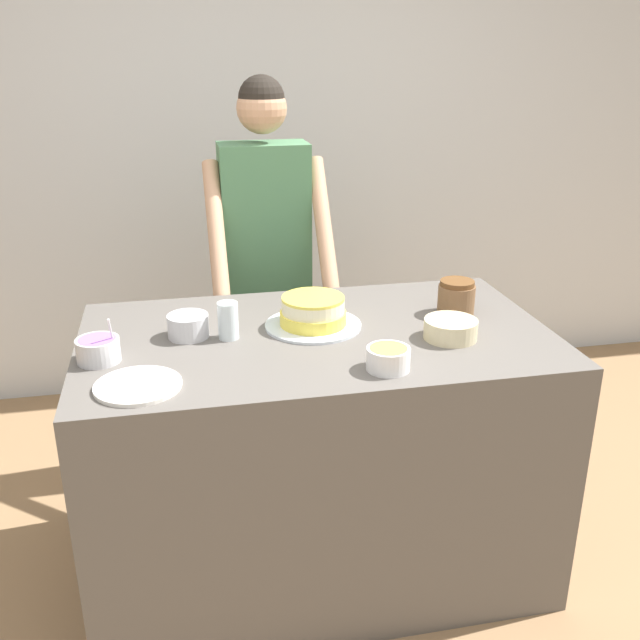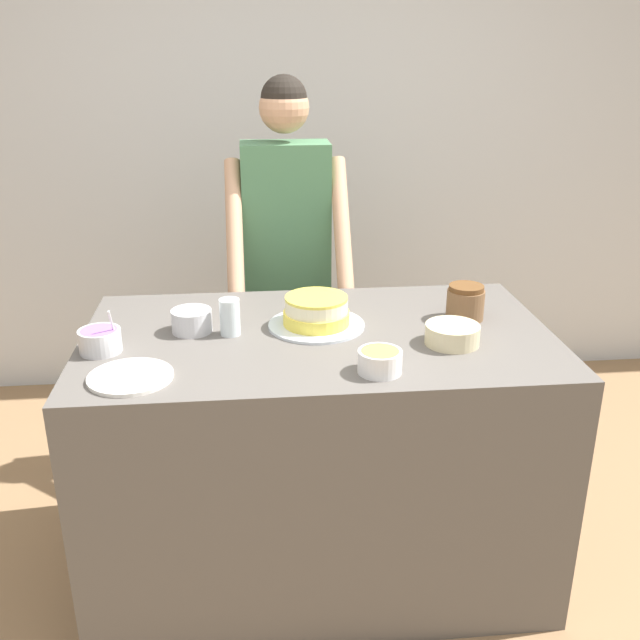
% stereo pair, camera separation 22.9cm
% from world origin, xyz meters
% --- Properties ---
extents(wall_back, '(10.00, 0.05, 2.60)m').
position_xyz_m(wall_back, '(0.00, 2.07, 1.30)').
color(wall_back, silver).
rests_on(wall_back, ground_plane).
extents(counter, '(1.56, 0.89, 0.91)m').
position_xyz_m(counter, '(0.00, 0.45, 0.46)').
color(counter, '#5B5651').
rests_on(counter, ground_plane).
extents(person_baker, '(0.50, 0.46, 1.70)m').
position_xyz_m(person_baker, '(-0.06, 1.25, 1.04)').
color(person_baker, '#2D2D38').
rests_on(person_baker, ground_plane).
extents(cake, '(0.33, 0.33, 0.11)m').
position_xyz_m(cake, '(0.00, 0.51, 0.96)').
color(cake, silver).
rests_on(cake, counter).
extents(frosting_bowl_white, '(0.13, 0.13, 0.08)m').
position_xyz_m(frosting_bowl_white, '(-0.42, 0.50, 0.96)').
color(frosting_bowl_white, silver).
rests_on(frosting_bowl_white, counter).
extents(frosting_bowl_pink, '(0.17, 0.17, 0.07)m').
position_xyz_m(frosting_bowl_pink, '(0.42, 0.32, 0.95)').
color(frosting_bowl_pink, beige).
rests_on(frosting_bowl_pink, counter).
extents(frosting_bowl_purple, '(0.13, 0.13, 0.15)m').
position_xyz_m(frosting_bowl_purple, '(-0.69, 0.36, 0.95)').
color(frosting_bowl_purple, silver).
rests_on(frosting_bowl_purple, counter).
extents(frosting_bowl_yellow, '(0.13, 0.13, 0.07)m').
position_xyz_m(frosting_bowl_yellow, '(0.15, 0.13, 0.95)').
color(frosting_bowl_yellow, white).
rests_on(frosting_bowl_yellow, counter).
extents(drinking_glass, '(0.07, 0.07, 0.12)m').
position_xyz_m(drinking_glass, '(-0.29, 0.47, 0.97)').
color(drinking_glass, silver).
rests_on(drinking_glass, counter).
extents(ceramic_plate, '(0.25, 0.25, 0.01)m').
position_xyz_m(ceramic_plate, '(-0.57, 0.16, 0.92)').
color(ceramic_plate, white).
rests_on(ceramic_plate, counter).
extents(stoneware_jar, '(0.13, 0.13, 0.12)m').
position_xyz_m(stoneware_jar, '(0.52, 0.53, 0.97)').
color(stoneware_jar, brown).
rests_on(stoneware_jar, counter).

